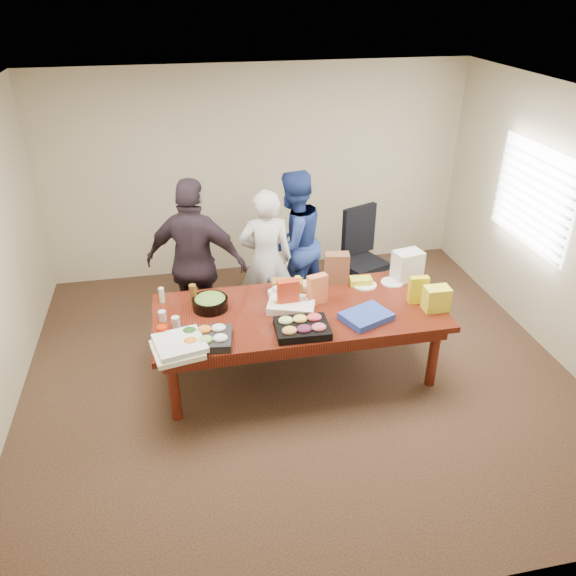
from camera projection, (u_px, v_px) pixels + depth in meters
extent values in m
cube|color=#47301E|center=(298.00, 372.00, 5.84)|extent=(5.50, 5.00, 0.02)
cube|color=white|center=(301.00, 101.00, 4.52)|extent=(5.50, 5.00, 0.02)
cube|color=beige|center=(258.00, 173.00, 7.32)|extent=(5.50, 0.04, 2.70)
cube|color=beige|center=(400.00, 451.00, 3.04)|extent=(5.50, 0.04, 2.70)
cube|color=beige|center=(566.00, 231.00, 5.66)|extent=(0.04, 5.00, 2.70)
cube|color=white|center=(533.00, 196.00, 6.09)|extent=(0.03, 1.40, 1.10)
cube|color=beige|center=(529.00, 197.00, 6.09)|extent=(0.04, 1.36, 1.00)
cube|color=#4C1C0F|center=(299.00, 342.00, 5.65)|extent=(2.80, 1.20, 0.75)
cube|color=black|center=(362.00, 260.00, 6.84)|extent=(0.75, 0.75, 1.13)
imported|color=silver|center=(266.00, 260.00, 6.26)|extent=(0.62, 0.43, 1.64)
imported|color=navy|center=(293.00, 243.00, 6.56)|extent=(1.05, 0.98, 1.73)
imported|color=black|center=(196.00, 264.00, 5.95)|extent=(1.18, 0.82, 1.86)
cube|color=black|center=(205.00, 339.00, 4.97)|extent=(0.51, 0.42, 0.07)
cube|color=black|center=(302.00, 328.00, 5.12)|extent=(0.50, 0.40, 0.07)
cube|color=white|center=(291.00, 305.00, 5.47)|extent=(0.53, 0.46, 0.08)
cylinder|color=black|center=(210.00, 303.00, 5.47)|extent=(0.36, 0.36, 0.11)
cube|color=#2642AA|center=(366.00, 316.00, 5.31)|extent=(0.53, 0.47, 0.07)
cube|color=red|center=(288.00, 295.00, 5.43)|extent=(0.21, 0.09, 0.30)
cube|color=yellow|center=(418.00, 290.00, 5.53)|extent=(0.19, 0.09, 0.28)
cube|color=#ED7543|center=(317.00, 289.00, 5.51)|extent=(0.21, 0.14, 0.31)
cylinder|color=white|center=(276.00, 293.00, 5.63)|extent=(0.08, 0.08, 0.12)
cylinder|color=yellow|center=(298.00, 284.00, 5.74)|extent=(0.07, 0.07, 0.18)
cylinder|color=brown|center=(193.00, 295.00, 5.50)|extent=(0.07, 0.07, 0.22)
cylinder|color=beige|center=(162.00, 295.00, 5.56)|extent=(0.06, 0.06, 0.16)
cube|color=yellow|center=(361.00, 281.00, 5.90)|extent=(0.24, 0.15, 0.08)
cube|color=olive|center=(288.00, 286.00, 5.76)|extent=(0.34, 0.21, 0.13)
cube|color=brown|center=(337.00, 268.00, 5.90)|extent=(0.27, 0.18, 0.33)
cylinder|color=#B42000|center=(162.00, 332.00, 5.01)|extent=(0.11, 0.11, 0.12)
cylinder|color=white|center=(176.00, 322.00, 5.19)|extent=(0.08, 0.08, 0.10)
cylinder|color=silver|center=(162.00, 316.00, 5.28)|extent=(0.07, 0.07, 0.10)
cube|color=white|center=(177.00, 350.00, 4.85)|extent=(0.48, 0.48, 0.05)
cube|color=white|center=(180.00, 343.00, 4.85)|extent=(0.49, 0.49, 0.05)
cylinder|color=white|center=(392.00, 282.00, 5.95)|extent=(0.26, 0.26, 0.01)
cylinder|color=white|center=(364.00, 285.00, 5.90)|extent=(0.31, 0.31, 0.02)
cylinder|color=#F8F0C7|center=(305.00, 286.00, 5.82)|extent=(0.16, 0.16, 0.06)
cylinder|color=#EBE3C7|center=(275.00, 293.00, 5.70)|extent=(0.18, 0.18, 0.06)
cube|color=white|center=(407.00, 265.00, 5.97)|extent=(0.33, 0.26, 0.31)
cube|color=yellow|center=(436.00, 299.00, 5.42)|extent=(0.24, 0.17, 0.24)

